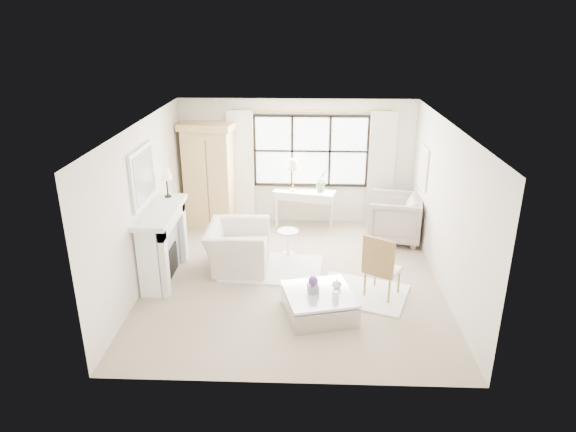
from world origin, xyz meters
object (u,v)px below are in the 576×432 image
(console_table, at_px, (304,208))
(coffee_table, at_px, (319,304))
(armoire, at_px, (210,174))
(club_armchair, at_px, (238,247))

(console_table, height_order, coffee_table, console_table)
(armoire, bearing_deg, console_table, 8.37)
(console_table, distance_m, club_armchair, 2.35)
(armoire, relative_size, club_armchair, 1.84)
(coffee_table, bearing_deg, club_armchair, 118.48)
(armoire, distance_m, console_table, 2.15)
(club_armchair, distance_m, coffee_table, 2.14)
(armoire, distance_m, coffee_table, 4.39)
(armoire, bearing_deg, coffee_table, -48.62)
(armoire, height_order, coffee_table, armoire)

